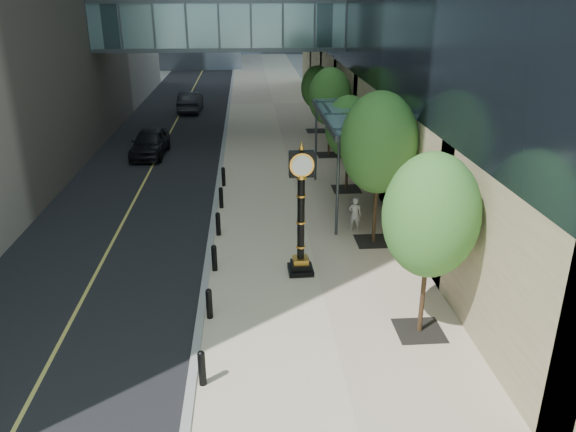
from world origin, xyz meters
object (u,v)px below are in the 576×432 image
at_px(pedestrian, 355,215).
at_px(car_near, 150,143).
at_px(street_clock, 301,220).
at_px(car_far, 190,101).

bearing_deg(pedestrian, car_near, -37.82).
xyz_separation_m(street_clock, car_near, (-7.83, 16.32, -1.26)).
relative_size(pedestrian, car_near, 0.32).
distance_m(street_clock, car_far, 30.89).
height_order(pedestrian, car_near, car_near).
bearing_deg(car_far, car_near, 85.60).
bearing_deg(car_far, pedestrian, 109.87).
xyz_separation_m(car_near, car_far, (1.27, 13.84, 0.00)).
height_order(street_clock, car_far, street_clock).
relative_size(street_clock, car_near, 0.97).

